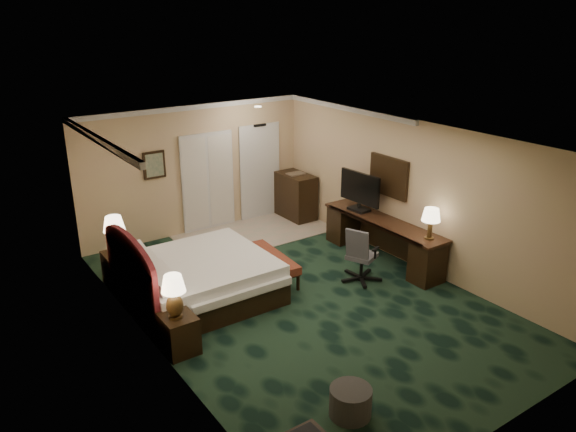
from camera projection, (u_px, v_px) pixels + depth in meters
floor at (300, 299)px, 9.26m from camera, size 5.00×7.50×0.00m
ceiling at (302, 138)px, 8.32m from camera, size 5.00×7.50×0.00m
wall_back at (195, 170)px, 11.68m from camera, size 5.00×0.00×2.70m
wall_front at (510, 328)px, 5.90m from camera, size 5.00×0.00×2.70m
wall_left at (149, 261)px, 7.45m from camera, size 0.00×7.50×2.70m
wall_right at (413, 194)px, 10.12m from camera, size 0.00×7.50×2.70m
crown_molding at (302, 141)px, 8.33m from camera, size 5.00×7.50×0.10m
tile_patch at (255, 233)px, 11.97m from camera, size 3.20×1.70×0.01m
headboard at (132, 276)px, 8.48m from camera, size 0.12×2.00×1.40m
entry_door at (260, 172)px, 12.59m from camera, size 1.02×0.06×2.18m
closet_doors at (208, 182)px, 11.88m from camera, size 1.20×0.06×2.10m
wall_art at (154, 165)px, 11.08m from camera, size 0.45×0.06×0.55m
wall_mirror at (389, 176)px, 10.49m from camera, size 0.05×0.95×0.75m
bed at (201, 279)px, 9.17m from camera, size 2.17×2.01×0.69m
nightstand_near at (179, 334)px, 7.76m from camera, size 0.44×0.51×0.55m
nightstand_far at (119, 268)px, 9.68m from camera, size 0.46×0.53×0.57m
lamp_near at (174, 297)px, 7.54m from camera, size 0.42×0.42×0.63m
lamp_far at (115, 236)px, 9.42m from camera, size 0.44×0.44×0.69m
bed_bench at (269, 267)px, 9.84m from camera, size 0.59×1.43×0.47m
ottoman at (350, 402)px, 6.57m from camera, size 0.52×0.52×0.36m
desk at (382, 240)px, 10.58m from camera, size 0.59×2.76×0.80m
tv at (360, 192)px, 10.83m from camera, size 0.15×0.99×0.77m
desk_lamp at (430, 224)px, 9.52m from camera, size 0.34×0.34×0.56m
desk_chair at (362, 253)px, 9.73m from camera, size 0.77×0.75×1.02m
minibar at (296, 196)px, 12.71m from camera, size 0.54×0.97×1.02m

